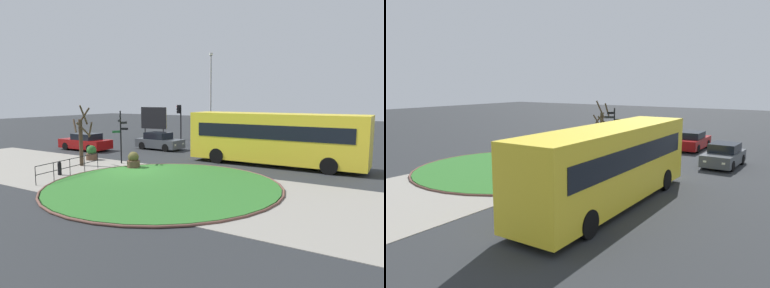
{
  "view_description": "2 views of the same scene",
  "coord_description": "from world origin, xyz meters",
  "views": [
    {
      "loc": [
        14.0,
        -16.07,
        4.33
      ],
      "look_at": [
        2.54,
        2.38,
        1.57
      ],
      "focal_mm": 33.89,
      "sensor_mm": 36.0,
      "label": 1
    },
    {
      "loc": [
        20.23,
        14.0,
        5.15
      ],
      "look_at": [
        3.11,
        2.41,
        1.86
      ],
      "focal_mm": 35.89,
      "sensor_mm": 36.0,
      "label": 2
    }
  ],
  "objects": [
    {
      "name": "ground",
      "position": [
        0.0,
        0.0,
        0.0
      ],
      "size": [
        120.0,
        120.0,
        0.0
      ],
      "primitive_type": "plane",
      "color": "#282B2D"
    },
    {
      "name": "sidewalk_paving",
      "position": [
        0.0,
        -1.84,
        0.01
      ],
      "size": [
        32.0,
        8.32,
        0.02
      ],
      "primitive_type": "cube",
      "color": "gray",
      "rests_on": "ground"
    },
    {
      "name": "grass_island",
      "position": [
        3.65,
        -2.04,
        0.05
      ],
      "size": [
        11.31,
        11.31,
        0.1
      ],
      "primitive_type": "cylinder",
      "color": "#2D6B28",
      "rests_on": "ground"
    },
    {
      "name": "grass_kerb_ring",
      "position": [
        3.65,
        -2.04,
        0.06
      ],
      "size": [
        11.62,
        11.62,
        0.11
      ],
      "primitive_type": "torus",
      "color": "brown",
      "rests_on": "ground"
    },
    {
      "name": "signpost_directional",
      "position": [
        -2.45,
        1.55,
        2.05
      ],
      "size": [
        0.82,
        1.09,
        3.51
      ],
      "color": "black",
      "rests_on": "ground"
    },
    {
      "name": "bollard_foreground",
      "position": [
        -2.92,
        -2.99,
        0.41
      ],
      "size": [
        0.21,
        0.21,
        0.79
      ],
      "color": "black",
      "rests_on": "ground"
    },
    {
      "name": "railing_grass_edge",
      "position": [
        -2.2,
        -2.86,
        0.64
      ],
      "size": [
        0.7,
        4.8,
        0.98
      ],
      "rotation": [
        0.0,
        0.0,
        4.85
      ],
      "color": "black",
      "rests_on": "ground"
    },
    {
      "name": "bus_yellow",
      "position": [
        6.36,
        6.26,
        1.8
      ],
      "size": [
        11.21,
        2.64,
        3.35
      ],
      "rotation": [
        0.0,
        0.0,
        3.15
      ],
      "color": "yellow",
      "rests_on": "ground"
    },
    {
      "name": "car_near_lane",
      "position": [
        -4.41,
        8.34,
        0.67
      ],
      "size": [
        4.07,
        1.95,
        1.43
      ],
      "rotation": [
        0.0,
        0.0,
        -0.03
      ],
      "color": "#474C51",
      "rests_on": "ground"
    },
    {
      "name": "car_far_lane",
      "position": [
        -9.39,
        4.72,
        0.66
      ],
      "size": [
        4.54,
        2.0,
        1.41
      ],
      "rotation": [
        0.0,
        0.0,
        3.16
      ],
      "color": "maroon",
      "rests_on": "ground"
    },
    {
      "name": "traffic_light_near",
      "position": [
        -4.71,
        11.84,
        2.71
      ],
      "size": [
        0.49,
        0.31,
        3.69
      ],
      "rotation": [
        0.0,
        0.0,
        3.34
      ],
      "color": "black",
      "rests_on": "ground"
    },
    {
      "name": "lamppost_tall",
      "position": [
        -1.62,
        12.21,
        4.41
      ],
      "size": [
        0.32,
        0.32,
        8.24
      ],
      "color": "#B7B7BC",
      "rests_on": "ground"
    },
    {
      "name": "billboard_left",
      "position": [
        -9.83,
        14.58,
        2.14
      ],
      "size": [
        3.09,
        0.5,
        3.36
      ],
      "rotation": [
        0.0,
        0.0,
        0.12
      ],
      "color": "black",
      "rests_on": "ground"
    },
    {
      "name": "planter_near_signpost",
      "position": [
        -0.62,
        0.65,
        0.49
      ],
      "size": [
        0.78,
        0.78,
        1.07
      ],
      "color": "brown",
      "rests_on": "ground"
    },
    {
      "name": "planter_kerbside",
      "position": [
        -5.26,
        1.56,
        0.47
      ],
      "size": [
        0.79,
        0.79,
        1.03
      ],
      "color": "brown",
      "rests_on": "ground"
    },
    {
      "name": "street_tree_bare",
      "position": [
        -4.05,
        -0.31,
        1.87
      ],
      "size": [
        1.43,
        1.49,
        3.89
      ],
      "color": "#423323",
      "rests_on": "ground"
    }
  ]
}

